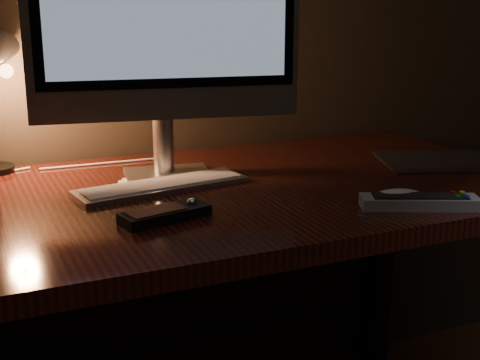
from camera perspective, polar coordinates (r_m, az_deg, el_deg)
name	(u,v)px	position (r m, az deg, el deg)	size (l,w,h in m)	color
desk	(174,239)	(1.51, -5.62, -5.04)	(1.60, 0.75, 0.75)	#3B120D
monitor	(165,12)	(1.46, -6.44, 14.08)	(0.58, 0.20, 0.62)	silver
keyboard	(162,185)	(1.43, -6.68, -0.45)	(0.37, 0.10, 0.01)	silver
mousepad	(440,161)	(1.73, 16.66, 1.55)	(0.28, 0.23, 0.00)	black
mouse	(397,199)	(1.35, 13.26, -1.57)	(0.11, 0.06, 0.02)	white
media_remote	(165,214)	(1.23, -6.41, -2.87)	(0.18, 0.10, 0.03)	black
tv_remote	(420,201)	(1.34, 15.08, -1.78)	(0.23, 0.15, 0.03)	gray
papers	(143,184)	(1.47, -8.30, -0.30)	(0.11, 0.07, 0.01)	white
cable	(36,172)	(1.62, -17.01, 0.64)	(0.01, 0.01, 0.60)	white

